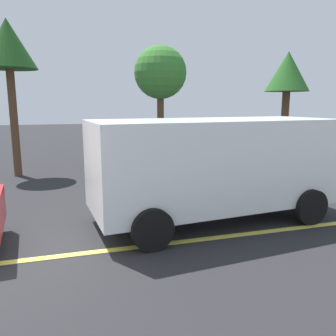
{
  "coord_description": "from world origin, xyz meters",
  "views": [
    {
      "loc": [
        1.36,
        -5.59,
        2.51
      ],
      "look_at": [
        3.35,
        1.16,
        1.18
      ],
      "focal_mm": 36.21,
      "sensor_mm": 36.0,
      "label": 1
    }
  ],
  "objects": [
    {
      "name": "tree_left_verge",
      "position": [
        10.99,
        7.99,
        3.84
      ],
      "size": [
        1.97,
        1.97,
        4.84
      ],
      "color": "#513823",
      "rests_on": "ground_plane"
    },
    {
      "name": "tree_centre_verge",
      "position": [
        -0.42,
        7.26,
        4.38
      ],
      "size": [
        1.83,
        1.83,
        5.32
      ],
      "color": "#513823",
      "rests_on": "ground_plane"
    },
    {
      "name": "tree_right_verge",
      "position": [
        5.09,
        8.16,
        3.73
      ],
      "size": [
        2.14,
        2.14,
        4.85
      ],
      "color": "#513823",
      "rests_on": "ground_plane"
    },
    {
      "name": "lane_marking_centre",
      "position": [
        3.0,
        0.0,
        0.01
      ],
      "size": [
        28.0,
        0.16,
        0.01
      ],
      "primitive_type": "cube",
      "color": "#E0D14C"
    },
    {
      "name": "white_van",
      "position": [
        4.31,
        1.0,
        1.27
      ],
      "size": [
        5.36,
        2.65,
        2.2
      ],
      "color": "white",
      "rests_on": "ground_plane"
    }
  ]
}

